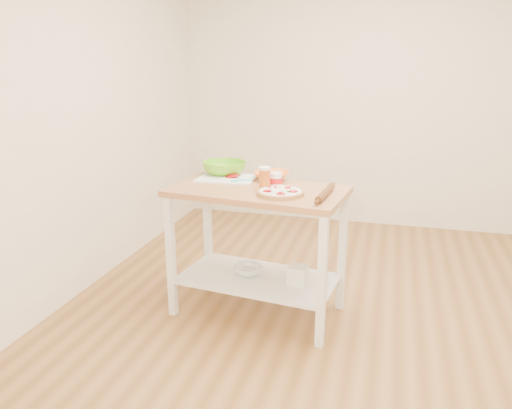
{
  "coord_description": "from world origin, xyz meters",
  "views": [
    {
      "loc": [
        0.22,
        -3.06,
        1.73
      ],
      "look_at": [
        -0.61,
        -0.03,
        0.8
      ],
      "focal_mm": 35.0,
      "sensor_mm": 36.0,
      "label": 1
    }
  ],
  "objects_px": {
    "pizza": "(280,192)",
    "rolling_pin": "(325,193)",
    "cutting_board": "(227,178)",
    "knife": "(220,173)",
    "shelf_glass_bowl": "(248,270)",
    "orange_bowl": "(271,176)",
    "shelf_bin": "(298,275)",
    "prep_island": "(258,225)",
    "yogurt_tub": "(276,180)",
    "green_bowl": "(224,168)",
    "spatula": "(240,180)",
    "beer_pint": "(265,178)"
  },
  "relations": [
    {
      "from": "pizza",
      "to": "rolling_pin",
      "type": "xyz_separation_m",
      "value": [
        0.28,
        0.03,
        0.01
      ]
    },
    {
      "from": "pizza",
      "to": "cutting_board",
      "type": "height_order",
      "value": "pizza"
    },
    {
      "from": "knife",
      "to": "shelf_glass_bowl",
      "type": "height_order",
      "value": "knife"
    },
    {
      "from": "orange_bowl",
      "to": "rolling_pin",
      "type": "relative_size",
      "value": 0.66
    },
    {
      "from": "cutting_board",
      "to": "shelf_bin",
      "type": "distance_m",
      "value": 0.84
    },
    {
      "from": "prep_island",
      "to": "knife",
      "type": "bearing_deg",
      "value": 142.29
    },
    {
      "from": "knife",
      "to": "shelf_glass_bowl",
      "type": "distance_m",
      "value": 0.73
    },
    {
      "from": "yogurt_tub",
      "to": "shelf_bin",
      "type": "bearing_deg",
      "value": -21.55
    },
    {
      "from": "pizza",
      "to": "green_bowl",
      "type": "height_order",
      "value": "green_bowl"
    },
    {
      "from": "spatula",
      "to": "rolling_pin",
      "type": "relative_size",
      "value": 0.39
    },
    {
      "from": "pizza",
      "to": "cutting_board",
      "type": "xyz_separation_m",
      "value": [
        -0.46,
        0.31,
        -0.01
      ]
    },
    {
      "from": "green_bowl",
      "to": "rolling_pin",
      "type": "bearing_deg",
      "value": -26.5
    },
    {
      "from": "pizza",
      "to": "green_bowl",
      "type": "distance_m",
      "value": 0.68
    },
    {
      "from": "orange_bowl",
      "to": "yogurt_tub",
      "type": "distance_m",
      "value": 0.23
    },
    {
      "from": "spatula",
      "to": "beer_pint",
      "type": "distance_m",
      "value": 0.26
    },
    {
      "from": "prep_island",
      "to": "beer_pint",
      "type": "height_order",
      "value": "beer_pint"
    },
    {
      "from": "beer_pint",
      "to": "shelf_bin",
      "type": "distance_m",
      "value": 0.7
    },
    {
      "from": "beer_pint",
      "to": "rolling_pin",
      "type": "height_order",
      "value": "beer_pint"
    },
    {
      "from": "pizza",
      "to": "spatula",
      "type": "xyz_separation_m",
      "value": [
        -0.34,
        0.23,
        -0.0
      ]
    },
    {
      "from": "yogurt_tub",
      "to": "pizza",
      "type": "bearing_deg",
      "value": -67.31
    },
    {
      "from": "spatula",
      "to": "green_bowl",
      "type": "relative_size",
      "value": 0.45
    },
    {
      "from": "pizza",
      "to": "rolling_pin",
      "type": "relative_size",
      "value": 0.82
    },
    {
      "from": "orange_bowl",
      "to": "rolling_pin",
      "type": "bearing_deg",
      "value": -38.32
    },
    {
      "from": "beer_pint",
      "to": "rolling_pin",
      "type": "xyz_separation_m",
      "value": [
        0.4,
        -0.06,
        -0.06
      ]
    },
    {
      "from": "prep_island",
      "to": "yogurt_tub",
      "type": "height_order",
      "value": "yogurt_tub"
    },
    {
      "from": "cutting_board",
      "to": "beer_pint",
      "type": "height_order",
      "value": "beer_pint"
    },
    {
      "from": "cutting_board",
      "to": "orange_bowl",
      "type": "xyz_separation_m",
      "value": [
        0.31,
        0.06,
        0.02
      ]
    },
    {
      "from": "orange_bowl",
      "to": "yogurt_tub",
      "type": "height_order",
      "value": "yogurt_tub"
    },
    {
      "from": "cutting_board",
      "to": "shelf_bin",
      "type": "bearing_deg",
      "value": -23.48
    },
    {
      "from": "cutting_board",
      "to": "shelf_glass_bowl",
      "type": "distance_m",
      "value": 0.67
    },
    {
      "from": "green_bowl",
      "to": "prep_island",
      "type": "bearing_deg",
      "value": -43.09
    },
    {
      "from": "beer_pint",
      "to": "spatula",
      "type": "bearing_deg",
      "value": 145.7
    },
    {
      "from": "knife",
      "to": "rolling_pin",
      "type": "distance_m",
      "value": 0.9
    },
    {
      "from": "rolling_pin",
      "to": "shelf_glass_bowl",
      "type": "relative_size",
      "value": 1.82
    },
    {
      "from": "pizza",
      "to": "shelf_bin",
      "type": "xyz_separation_m",
      "value": [
        0.11,
        0.09,
        -0.59
      ]
    },
    {
      "from": "spatula",
      "to": "yogurt_tub",
      "type": "height_order",
      "value": "yogurt_tub"
    },
    {
      "from": "prep_island",
      "to": "rolling_pin",
      "type": "xyz_separation_m",
      "value": [
        0.46,
        -0.08,
        0.27
      ]
    },
    {
      "from": "green_bowl",
      "to": "shelf_glass_bowl",
      "type": "distance_m",
      "value": 0.76
    },
    {
      "from": "orange_bowl",
      "to": "beer_pint",
      "type": "distance_m",
      "value": 0.29
    },
    {
      "from": "yogurt_tub",
      "to": "knife",
      "type": "bearing_deg",
      "value": 153.9
    },
    {
      "from": "shelf_glass_bowl",
      "to": "shelf_bin",
      "type": "bearing_deg",
      "value": -7.79
    },
    {
      "from": "cutting_board",
      "to": "beer_pint",
      "type": "xyz_separation_m",
      "value": [
        0.33,
        -0.22,
        0.07
      ]
    },
    {
      "from": "prep_island",
      "to": "rolling_pin",
      "type": "height_order",
      "value": "rolling_pin"
    },
    {
      "from": "knife",
      "to": "rolling_pin",
      "type": "relative_size",
      "value": 0.74
    },
    {
      "from": "spatula",
      "to": "shelf_glass_bowl",
      "type": "relative_size",
      "value": 0.71
    },
    {
      "from": "cutting_board",
      "to": "knife",
      "type": "bearing_deg",
      "value": 130.59
    },
    {
      "from": "prep_island",
      "to": "shelf_glass_bowl",
      "type": "xyz_separation_m",
      "value": [
        -0.08,
        0.03,
        -0.36
      ]
    },
    {
      "from": "yogurt_tub",
      "to": "shelf_bin",
      "type": "distance_m",
      "value": 0.66
    },
    {
      "from": "beer_pint",
      "to": "cutting_board",
      "type": "bearing_deg",
      "value": 146.99
    },
    {
      "from": "cutting_board",
      "to": "yogurt_tub",
      "type": "relative_size",
      "value": 2.3
    }
  ]
}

